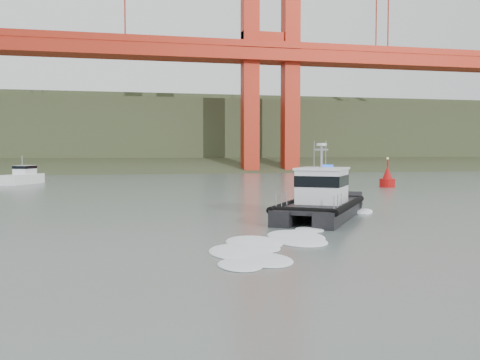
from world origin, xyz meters
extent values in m
plane|color=slate|center=(0.00, 0.00, 0.00)|extent=(400.00, 400.00, 0.00)
cube|color=#323F24|center=(0.00, 92.00, 0.00)|extent=(500.00, 44.72, 16.25)
cube|color=#323F24|center=(0.00, 120.00, 6.00)|extent=(500.00, 70.00, 18.00)
cube|color=#323F24|center=(0.00, 145.00, 11.00)|extent=(500.00, 60.00, 16.00)
cube|color=#A82514|center=(0.00, 75.00, 22.00)|extent=(260.00, 6.00, 2.20)
cube|color=black|center=(4.90, 7.50, 0.38)|extent=(6.40, 8.83, 1.07)
cube|color=black|center=(6.91, 6.16, 0.38)|extent=(6.40, 8.83, 1.07)
cube|color=black|center=(5.66, 6.46, 0.80)|extent=(7.67, 9.05, 0.22)
cube|color=white|center=(6.15, 7.20, 1.94)|extent=(4.01, 4.16, 2.06)
cube|color=black|center=(6.15, 7.20, 2.31)|extent=(4.09, 4.24, 0.67)
cube|color=white|center=(6.15, 7.20, 3.04)|extent=(4.26, 4.41, 0.14)
cylinder|color=gray|center=(6.01, 6.98, 3.77)|extent=(0.14, 0.14, 1.61)
cylinder|color=white|center=(6.01, 6.98, 4.53)|extent=(0.63, 0.63, 0.16)
cube|color=white|center=(-18.03, 46.89, 0.55)|extent=(4.55, 6.94, 1.32)
cube|color=white|center=(-17.82, 47.40, 1.65)|extent=(2.64, 3.11, 1.32)
cube|color=black|center=(-17.82, 47.40, 2.09)|extent=(2.71, 3.18, 0.39)
cylinder|color=gray|center=(-18.03, 46.89, 2.86)|extent=(0.09, 0.09, 1.32)
cylinder|color=#AC0C0C|center=(23.50, 31.50, 0.39)|extent=(1.74, 1.74, 1.16)
cone|color=#AC0C0C|center=(23.50, 31.50, 1.55)|extent=(1.35, 1.35, 1.74)
cylinder|color=#AC0C0C|center=(23.50, 31.50, 2.70)|extent=(0.15, 0.15, 0.97)
sphere|color=#E5D87F|center=(23.50, 31.50, 3.28)|extent=(0.29, 0.29, 0.29)
camera|label=1|loc=(-6.01, -23.91, 4.15)|focal=40.00mm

